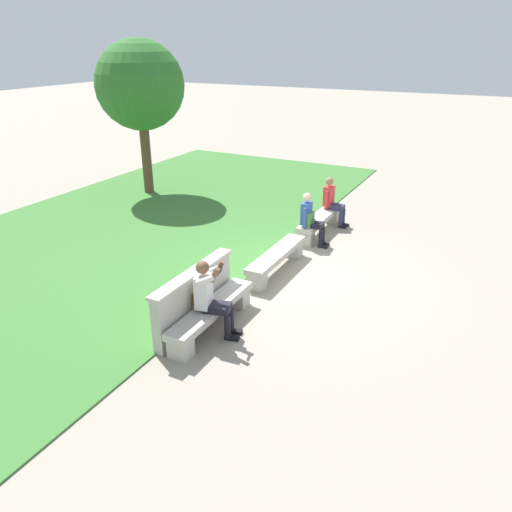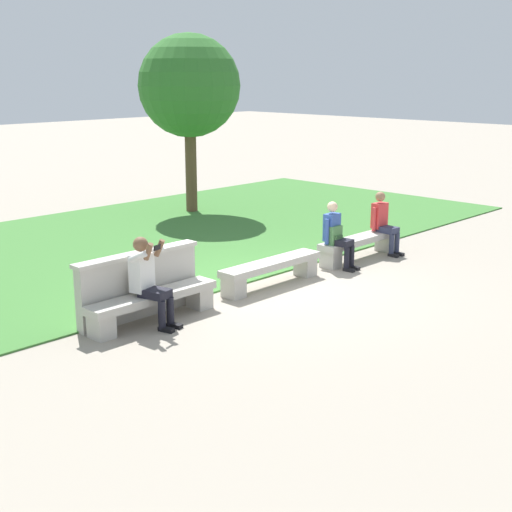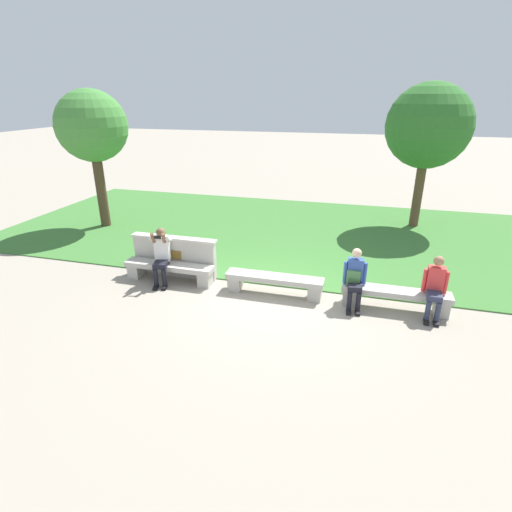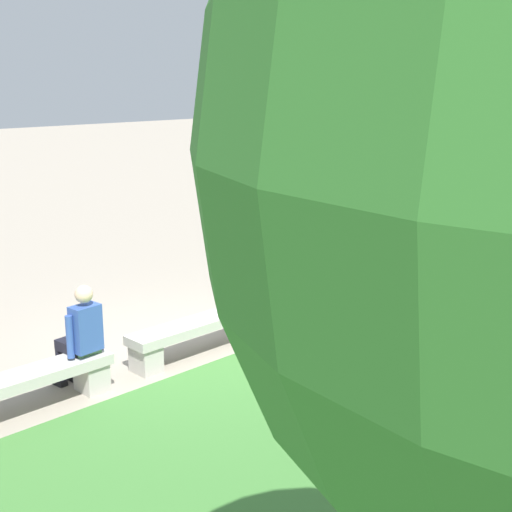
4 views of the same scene
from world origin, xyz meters
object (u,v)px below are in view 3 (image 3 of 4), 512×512
(person_photographer, at_px, (161,253))
(backpack, at_px, (353,278))
(bench_mid, at_px, (395,296))
(person_distant, at_px, (355,277))
(bench_main, at_px, (169,269))
(bench_near, at_px, (274,282))
(tree_behind_wall, at_px, (92,127))
(tree_left_background, at_px, (428,127))
(person_companion, at_px, (435,286))

(person_photographer, xyz_separation_m, backpack, (4.41, 0.04, -0.11))
(bench_mid, relative_size, person_distant, 1.74)
(bench_main, xyz_separation_m, bench_near, (2.58, 0.00, 0.00))
(person_distant, bearing_deg, tree_behind_wall, 157.71)
(bench_main, height_order, bench_mid, same)
(tree_left_background, bearing_deg, backpack, -106.16)
(bench_main, bearing_deg, tree_behind_wall, 140.42)
(bench_mid, bearing_deg, person_distant, -175.53)
(bench_near, height_order, bench_mid, same)
(person_photographer, bearing_deg, tree_left_background, 44.99)
(bench_near, relative_size, backpack, 5.12)
(person_photographer, relative_size, tree_left_background, 0.29)
(bench_mid, height_order, tree_behind_wall, tree_behind_wall)
(bench_near, distance_m, person_distant, 1.77)
(person_photographer, distance_m, person_companion, 5.99)
(bench_mid, distance_m, person_companion, 0.80)
(person_companion, height_order, tree_behind_wall, tree_behind_wall)
(tree_left_background, bearing_deg, tree_behind_wall, -164.91)
(bench_mid, height_order, person_photographer, person_photographer)
(tree_left_background, bearing_deg, person_photographer, -135.01)
(bench_main, relative_size, bench_mid, 1.00)
(person_photographer, relative_size, tree_behind_wall, 0.30)
(bench_near, distance_m, tree_behind_wall, 8.01)
(bench_main, distance_m, person_photographer, 0.45)
(person_companion, distance_m, tree_left_background, 6.69)
(backpack, bearing_deg, person_companion, -1.15)
(person_distant, bearing_deg, bench_near, 177.81)
(tree_left_background, bearing_deg, person_distant, -105.81)
(bench_mid, xyz_separation_m, tree_behind_wall, (-9.23, 3.37, 2.92))
(bench_main, height_order, bench_near, same)
(bench_main, bearing_deg, bench_mid, 0.00)
(bench_near, distance_m, tree_left_background, 7.62)
(bench_main, bearing_deg, bench_near, 0.00)
(bench_near, height_order, backpack, backpack)
(person_photographer, xyz_separation_m, person_companion, (5.99, 0.01, -0.06))
(bench_near, relative_size, person_distant, 1.74)
(bench_main, height_order, backpack, backpack)
(bench_mid, relative_size, person_photographer, 1.66)
(tree_behind_wall, bearing_deg, person_distant, -22.29)
(backpack, height_order, tree_left_background, tree_left_background)
(bench_near, xyz_separation_m, person_distant, (1.73, -0.07, 0.37))
(bench_main, bearing_deg, person_photographer, -149.58)
(bench_main, xyz_separation_m, tree_behind_wall, (-4.08, 3.37, 2.92))
(bench_near, xyz_separation_m, bench_mid, (2.58, 0.00, 0.00))
(person_distant, relative_size, tree_behind_wall, 0.29)
(backpack, bearing_deg, tree_left_background, 73.84)
(bench_near, xyz_separation_m, tree_left_background, (3.48, 6.11, 2.94))
(person_photographer, bearing_deg, bench_main, 30.42)
(tree_left_background, bearing_deg, bench_near, -119.68)
(person_photographer, xyz_separation_m, tree_behind_wall, (-3.95, 3.45, 2.49))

